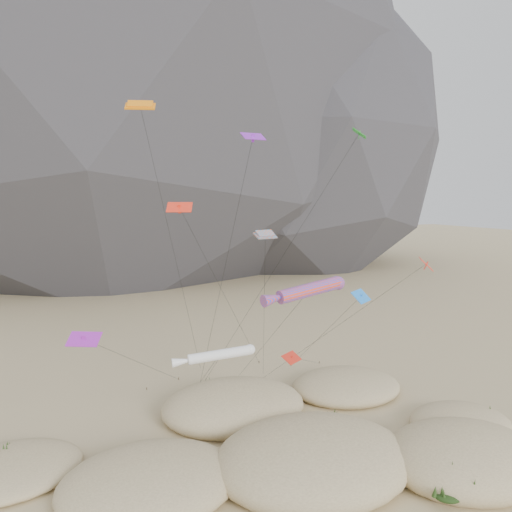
{
  "coord_description": "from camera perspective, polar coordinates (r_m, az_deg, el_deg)",
  "views": [
    {
      "loc": [
        -17.58,
        -28.81,
        21.07
      ],
      "look_at": [
        0.79,
        12.0,
        15.59
      ],
      "focal_mm": 35.0,
      "sensor_mm": 36.0,
      "label": 1
    }
  ],
  "objects": [
    {
      "name": "ground",
      "position": [
        39.78,
        6.7,
        -25.04
      ],
      "size": [
        500.0,
        500.0,
        0.0
      ],
      "primitive_type": "plane",
      "color": "#CCB789",
      "rests_on": "ground"
    },
    {
      "name": "white_tube_kite",
      "position": [
        39.73,
        -4.58,
        -11.26
      ],
      "size": [
        6.61,
        15.46,
        9.31
      ],
      "color": "silver",
      "rests_on": "ground"
    },
    {
      "name": "dunes",
      "position": [
        41.19,
        3.11,
        -22.5
      ],
      "size": [
        47.33,
        35.99,
        4.38
      ],
      "color": "#CCB789",
      "rests_on": "ground"
    },
    {
      "name": "multi_parafoil",
      "position": [
        47.63,
        1.07,
        2.25
      ],
      "size": [
        5.19,
        9.62,
        17.77
      ],
      "color": "#FF5A1A",
      "rests_on": "ground"
    },
    {
      "name": "orange_parafoil",
      "position": [
        47.21,
        -12.98,
        15.94
      ],
      "size": [
        10.15,
        11.95,
        29.44
      ],
      "color": "orange",
      "rests_on": "ground"
    },
    {
      "name": "dune_grass",
      "position": [
        42.45,
        3.38,
        -21.51
      ],
      "size": [
        42.42,
        28.47,
        1.45
      ],
      "color": "black",
      "rests_on": "ground"
    },
    {
      "name": "rainbow_tube_kite",
      "position": [
        41.88,
        5.86,
        -3.94
      ],
      "size": [
        8.46,
        16.1,
        14.1
      ],
      "color": "#FF431A",
      "rests_on": "ground"
    },
    {
      "name": "kite_stakes",
      "position": [
        59.78,
        -2.52,
        -13.51
      ],
      "size": [
        21.74,
        5.77,
        0.3
      ],
      "color": "#3F2D1E",
      "rests_on": "ground"
    },
    {
      "name": "rock_headland",
      "position": [
        158.12,
        -15.78,
        25.79
      ],
      "size": [
        226.37,
        148.64,
        177.5
      ],
      "color": "black",
      "rests_on": "ground"
    },
    {
      "name": "delta_kites",
      "position": [
        43.23,
        3.84,
        0.53
      ],
      "size": [
        32.59,
        22.08,
        27.17
      ],
      "color": "purple",
      "rests_on": "ground"
    }
  ]
}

